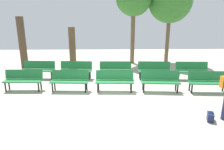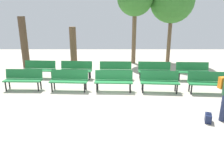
# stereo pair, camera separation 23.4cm
# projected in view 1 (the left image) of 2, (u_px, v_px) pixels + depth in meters

# --- Properties ---
(ground_plane) EXTENTS (24.43, 24.43, 0.00)m
(ground_plane) POSITION_uv_depth(u_px,v_px,m) (113.00, 106.00, 7.55)
(ground_plane) COLOR #B2A899
(bench_r0_c0) EXTENTS (1.61, 0.51, 0.87)m
(bench_r0_c0) POSITION_uv_depth(u_px,v_px,m) (23.00, 79.00, 9.03)
(bench_r0_c0) COLOR #1E7238
(bench_r0_c0) RESTS_ON ground_plane
(bench_r0_c1) EXTENTS (1.63, 0.58, 0.87)m
(bench_r0_c1) POSITION_uv_depth(u_px,v_px,m) (70.00, 79.00, 8.96)
(bench_r0_c1) COLOR #1E7238
(bench_r0_c1) RESTS_ON ground_plane
(bench_r0_c2) EXTENTS (1.62, 0.55, 0.87)m
(bench_r0_c2) POSITION_uv_depth(u_px,v_px,m) (115.00, 79.00, 8.93)
(bench_r0_c2) COLOR #1E7238
(bench_r0_c2) RESTS_ON ground_plane
(bench_r0_c3) EXTENTS (1.63, 0.60, 0.87)m
(bench_r0_c3) POSITION_uv_depth(u_px,v_px,m) (160.00, 80.00, 8.89)
(bench_r0_c3) COLOR #1E7238
(bench_r0_c3) RESTS_ON ground_plane
(bench_r0_c4) EXTENTS (1.63, 0.59, 0.87)m
(bench_r0_c4) POSITION_uv_depth(u_px,v_px,m) (208.00, 80.00, 8.80)
(bench_r0_c4) COLOR #1E7238
(bench_r0_c4) RESTS_ON ground_plane
(bench_r1_c0) EXTENTS (1.63, 0.60, 0.87)m
(bench_r1_c0) POSITION_uv_depth(u_px,v_px,m) (39.00, 69.00, 10.68)
(bench_r1_c0) COLOR #1E7238
(bench_r1_c0) RESTS_ON ground_plane
(bench_r1_c1) EXTENTS (1.63, 0.60, 0.87)m
(bench_r1_c1) POSITION_uv_depth(u_px,v_px,m) (76.00, 69.00, 10.61)
(bench_r1_c1) COLOR #1E7238
(bench_r1_c1) RESTS_ON ground_plane
(bench_r1_c2) EXTENTS (1.61, 0.53, 0.87)m
(bench_r1_c2) POSITION_uv_depth(u_px,v_px,m) (116.00, 69.00, 10.57)
(bench_r1_c2) COLOR #1E7238
(bench_r1_c2) RESTS_ON ground_plane
(bench_r1_c3) EXTENTS (1.63, 0.58, 0.87)m
(bench_r1_c3) POSITION_uv_depth(u_px,v_px,m) (154.00, 69.00, 10.55)
(bench_r1_c3) COLOR #1E7238
(bench_r1_c3) RESTS_ON ground_plane
(bench_r1_c4) EXTENTS (1.62, 0.55, 0.87)m
(bench_r1_c4) POSITION_uv_depth(u_px,v_px,m) (192.00, 70.00, 10.50)
(bench_r1_c4) COLOR #1E7238
(bench_r1_c4) RESTS_ON ground_plane
(tree_0) EXTENTS (2.78, 2.78, 5.34)m
(tree_0) POSITION_uv_depth(u_px,v_px,m) (170.00, 1.00, 13.32)
(tree_0) COLOR brown
(tree_0) RESTS_ON ground_plane
(tree_1) EXTENTS (0.42, 0.42, 3.03)m
(tree_1) POSITION_uv_depth(u_px,v_px,m) (22.00, 43.00, 12.50)
(tree_1) COLOR #4C3A28
(tree_1) RESTS_ON ground_plane
(tree_3) EXTENTS (0.38, 0.38, 2.47)m
(tree_3) POSITION_uv_depth(u_px,v_px,m) (72.00, 49.00, 12.19)
(tree_3) COLOR brown
(tree_3) RESTS_ON ground_plane
(handbag) EXTENTS (0.28, 0.36, 0.29)m
(handbag) POSITION_uv_depth(u_px,v_px,m) (210.00, 117.00, 6.51)
(handbag) COLOR #192347
(handbag) RESTS_ON ground_plane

